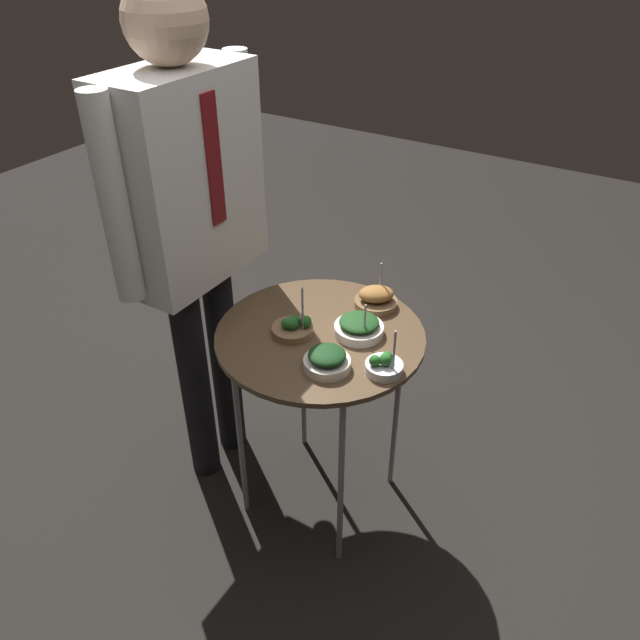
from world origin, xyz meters
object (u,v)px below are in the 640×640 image
(bowl_broccoli_far_rim, at_px, (293,327))
(bowl_broccoli_near_rim, at_px, (384,365))
(bowl_spinach_front_right, at_px, (327,360))
(bowl_spinach_back_left, at_px, (359,327))
(waiter_figure, at_px, (189,203))
(serving_cart, at_px, (320,348))
(bowl_roast_front_left, at_px, (376,299))

(bowl_broccoli_far_rim, xyz_separation_m, bowl_broccoli_near_rim, (-0.02, -0.33, -0.00))
(bowl_spinach_front_right, distance_m, bowl_broccoli_far_rim, 0.20)
(bowl_spinach_front_right, distance_m, bowl_spinach_back_left, 0.20)
(bowl_broccoli_near_rim, relative_size, waiter_figure, 0.09)
(bowl_broccoli_far_rim, distance_m, bowl_broccoli_near_rim, 0.33)
(bowl_spinach_back_left, bearing_deg, bowl_broccoli_far_rim, 121.10)
(bowl_spinach_front_right, bearing_deg, bowl_spinach_back_left, 1.04)
(serving_cart, height_order, waiter_figure, waiter_figure)
(waiter_figure, bearing_deg, bowl_broccoli_near_rim, -92.83)
(serving_cart, relative_size, bowl_roast_front_left, 5.18)
(bowl_spinach_front_right, xyz_separation_m, waiter_figure, (0.11, 0.57, 0.32))
(serving_cart, xyz_separation_m, bowl_broccoli_far_rim, (-0.05, 0.07, 0.08))
(bowl_spinach_front_right, distance_m, bowl_broccoli_near_rim, 0.17)
(bowl_broccoli_far_rim, distance_m, waiter_figure, 0.51)
(bowl_spinach_front_right, relative_size, bowl_roast_front_left, 0.94)
(serving_cart, distance_m, waiter_figure, 0.62)
(serving_cart, distance_m, bowl_roast_front_left, 0.26)
(bowl_spinach_back_left, height_order, bowl_roast_front_left, bowl_roast_front_left)
(serving_cart, xyz_separation_m, bowl_spinach_back_left, (0.06, -0.11, 0.09))
(bowl_spinach_back_left, bearing_deg, bowl_roast_front_left, 9.14)
(bowl_broccoli_far_rim, height_order, bowl_spinach_back_left, bowl_broccoli_far_rim)
(bowl_roast_front_left, distance_m, waiter_figure, 0.68)
(bowl_broccoli_far_rim, height_order, waiter_figure, waiter_figure)
(bowl_spinach_front_right, relative_size, waiter_figure, 0.08)
(bowl_spinach_front_right, height_order, waiter_figure, waiter_figure)
(bowl_spinach_back_left, distance_m, bowl_roast_front_left, 0.17)
(bowl_broccoli_near_rim, xyz_separation_m, bowl_spinach_back_left, (0.13, 0.15, 0.00))
(bowl_broccoli_far_rim, bearing_deg, waiter_figure, 88.07)
(bowl_broccoli_near_rim, distance_m, bowl_roast_front_left, 0.35)
(bowl_broccoli_near_rim, height_order, bowl_roast_front_left, bowl_broccoli_near_rim)
(serving_cart, height_order, bowl_broccoli_far_rim, bowl_broccoli_far_rim)
(bowl_broccoli_near_rim, bearing_deg, waiter_figure, 87.17)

